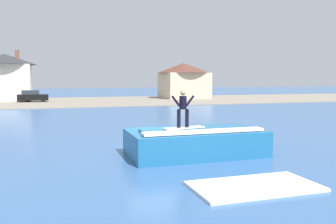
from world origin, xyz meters
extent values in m
plane|color=#355D94|center=(0.00, 0.00, 0.00)|extent=(260.00, 260.00, 0.00)
cube|color=#1F6594|center=(1.66, -0.97, 0.58)|extent=(6.09, 3.27, 1.16)
cube|color=#1F6594|center=(1.66, -1.38, 1.22)|extent=(5.18, 1.47, 0.13)
cube|color=white|center=(1.66, -2.03, 1.24)|extent=(5.49, 0.59, 0.12)
cube|color=white|center=(0.97, -1.33, 1.33)|extent=(1.99, 0.81, 0.06)
cube|color=black|center=(0.97, -1.33, 1.36)|extent=(1.76, 0.36, 0.01)
cylinder|color=black|center=(0.71, -1.38, 1.77)|extent=(0.16, 0.16, 0.81)
cylinder|color=black|center=(1.10, -1.38, 1.77)|extent=(0.16, 0.16, 0.81)
cylinder|color=black|center=(0.91, -1.38, 2.46)|extent=(0.32, 0.32, 0.58)
sphere|color=tan|center=(0.91, -1.38, 2.90)|extent=(0.24, 0.24, 0.24)
cylinder|color=black|center=(0.58, -1.38, 2.53)|extent=(0.41, 0.10, 0.50)
cylinder|color=black|center=(1.23, -1.38, 2.53)|extent=(0.41, 0.10, 0.50)
cube|color=gray|center=(0.00, 40.72, 0.04)|extent=(120.00, 25.30, 0.09)
cube|color=black|center=(-7.73, 41.28, 0.77)|extent=(4.40, 1.89, 0.90)
cube|color=#262D38|center=(-8.06, 41.28, 1.54)|extent=(2.42, 1.70, 0.64)
cylinder|color=black|center=(-6.30, 42.27, 0.32)|extent=(0.64, 0.22, 0.64)
cylinder|color=black|center=(-6.30, 40.28, 0.32)|extent=(0.64, 0.22, 0.64)
cylinder|color=black|center=(-9.16, 42.27, 0.32)|extent=(0.64, 0.22, 0.64)
cylinder|color=black|center=(-9.16, 40.28, 0.32)|extent=(0.64, 0.22, 0.64)
cube|color=navy|center=(19.51, 41.72, 0.77)|extent=(4.45, 1.81, 0.90)
cube|color=#262D38|center=(19.17, 41.72, 1.54)|extent=(2.45, 1.63, 0.64)
cylinder|color=black|center=(20.95, 42.67, 0.32)|extent=(0.64, 0.22, 0.64)
cylinder|color=black|center=(20.95, 40.76, 0.32)|extent=(0.64, 0.22, 0.64)
cylinder|color=black|center=(18.06, 42.67, 0.32)|extent=(0.64, 0.22, 0.64)
cylinder|color=black|center=(18.06, 40.76, 0.32)|extent=(0.64, 0.22, 0.64)
cube|color=silver|center=(-12.02, 45.61, 2.94)|extent=(7.72, 6.94, 5.88)
cone|color=#2D2D33|center=(-12.02, 45.61, 6.71)|extent=(9.57, 9.57, 1.66)
cube|color=brown|center=(-10.09, 44.57, 7.21)|extent=(0.60, 0.60, 1.80)
cube|color=beige|center=(17.90, 44.39, 2.34)|extent=(7.74, 7.81, 4.68)
cone|color=brown|center=(17.90, 44.39, 5.58)|extent=(9.69, 9.69, 1.79)
cube|color=white|center=(1.61, -6.13, 0.05)|extent=(4.06, 2.16, 0.10)
camera|label=1|loc=(-4.37, -15.71, 3.46)|focal=37.39mm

